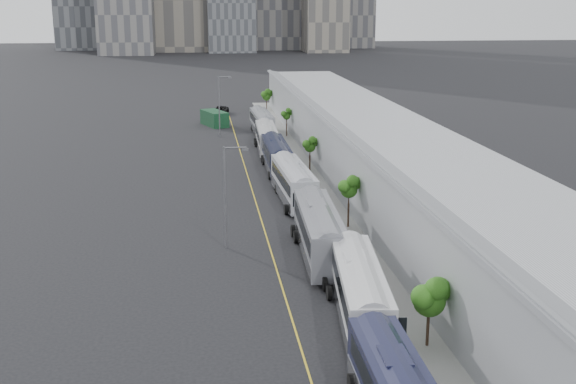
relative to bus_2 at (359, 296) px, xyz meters
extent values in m
cube|color=gray|center=(6.28, 20.47, -1.56)|extent=(10.00, 170.00, 0.12)
cube|color=gold|center=(-4.22, 20.47, -1.61)|extent=(0.12, 160.00, 0.02)
cube|color=gray|center=(10.28, 20.47, 1.78)|extent=(12.00, 160.00, 6.80)
cube|color=gray|center=(10.28, 20.47, 4.23)|extent=(12.45, 160.40, 2.57)
cube|color=gray|center=(4.38, 20.47, 5.38)|extent=(0.30, 160.00, 0.40)
cube|color=#171934|center=(-1.04, -11.92, 1.95)|extent=(1.30, 2.17, 0.29)
cube|color=silver|center=(0.00, 0.02, 0.32)|extent=(3.97, 13.33, 3.18)
cube|color=black|center=(0.00, -0.18, 0.90)|extent=(3.87, 11.77, 1.08)
cube|color=silver|center=(0.00, 0.02, -0.69)|extent=(3.99, 13.07, 1.02)
cube|color=silver|center=(0.00, 1.54, 2.07)|extent=(1.54, 2.35, 0.30)
cube|color=slate|center=(-0.54, 12.13, 0.45)|extent=(3.42, 14.07, 3.38)
cube|color=black|center=(-0.54, 11.91, 1.06)|extent=(3.41, 12.40, 1.15)
cube|color=silver|center=(-0.54, 12.13, -0.63)|extent=(3.45, 13.79, 1.08)
cube|color=slate|center=(-0.54, 13.74, 2.30)|extent=(1.50, 2.42, 0.32)
cube|color=silver|center=(-0.38, 29.01, 0.36)|extent=(3.16, 13.48, 3.24)
cube|color=black|center=(-0.38, 28.80, 0.95)|extent=(3.16, 11.87, 1.10)
cube|color=silver|center=(-0.38, 29.01, -0.68)|extent=(3.19, 13.21, 1.04)
cube|color=silver|center=(-0.38, 30.55, 2.14)|extent=(1.42, 2.31, 0.31)
cube|color=black|center=(-0.57, 43.26, 0.27)|extent=(2.65, 12.77, 3.09)
cube|color=black|center=(-0.57, 43.06, 0.82)|extent=(2.70, 11.24, 1.05)
cube|color=silver|center=(-0.57, 43.26, -0.72)|extent=(2.69, 12.52, 0.99)
cube|color=black|center=(-0.57, 44.73, 1.96)|extent=(1.29, 2.17, 0.29)
cube|color=silver|center=(-0.57, 55.50, 0.22)|extent=(2.93, 12.50, 3.01)
cube|color=black|center=(-0.57, 55.31, 0.76)|extent=(2.94, 11.01, 1.02)
cube|color=silver|center=(-0.57, 55.50, -0.74)|extent=(2.96, 12.26, 0.96)
cube|color=silver|center=(-0.57, 56.93, 1.87)|extent=(1.32, 2.15, 0.29)
cube|color=gray|center=(-0.02, 68.96, 0.23)|extent=(2.88, 12.59, 3.03)
cube|color=black|center=(-0.02, 68.77, 0.78)|extent=(2.89, 11.09, 1.03)
cube|color=silver|center=(-0.02, 68.96, -0.74)|extent=(2.91, 12.34, 0.97)
cube|color=gray|center=(-0.02, 70.41, 1.90)|extent=(1.32, 2.16, 0.29)
cylinder|color=black|center=(3.12, -4.22, -0.02)|extent=(0.18, 0.18, 3.20)
sphere|color=#286216|center=(3.12, -4.22, 1.60)|extent=(1.92, 1.92, 1.92)
cylinder|color=black|center=(3.32, 19.33, 0.32)|extent=(0.18, 0.18, 3.88)
sphere|color=#286216|center=(3.32, 19.33, 2.17)|extent=(1.54, 1.54, 1.54)
cylinder|color=black|center=(3.41, 42.47, 0.01)|extent=(0.18, 0.18, 3.27)
sphere|color=#286216|center=(3.41, 42.47, 1.58)|extent=(1.35, 1.35, 1.35)
cylinder|color=black|center=(3.50, 66.24, 0.12)|extent=(0.18, 0.18, 3.47)
sphere|color=#286216|center=(3.50, 66.24, 1.74)|extent=(1.16, 1.16, 1.16)
cylinder|color=black|center=(3.24, 95.35, -0.16)|extent=(0.18, 0.18, 2.92)
sphere|color=#286216|center=(3.24, 95.35, 1.31)|extent=(1.69, 1.69, 1.69)
cylinder|color=#59595E|center=(-7.80, 15.13, 2.62)|extent=(0.18, 0.18, 8.48)
cylinder|color=#59595E|center=(-6.90, 15.13, 6.76)|extent=(1.80, 0.14, 0.14)
cube|color=#59595E|center=(-6.10, 15.13, 6.61)|extent=(0.50, 0.22, 0.18)
cylinder|color=#59595E|center=(-6.59, 67.41, 2.97)|extent=(0.18, 0.18, 9.18)
cylinder|color=#59595E|center=(-5.69, 67.41, 7.46)|extent=(1.80, 0.14, 0.14)
cube|color=#59595E|center=(-4.89, 67.41, 7.31)|extent=(0.50, 0.22, 0.18)
cube|color=#11391F|center=(-7.11, 77.98, -0.39)|extent=(4.71, 6.98, 2.46)
imported|color=black|center=(-5.71, 91.56, -0.92)|extent=(3.56, 5.45, 1.39)
camera|label=1|loc=(-9.71, -41.46, 17.73)|focal=45.00mm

